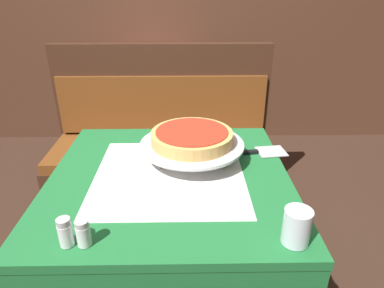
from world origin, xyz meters
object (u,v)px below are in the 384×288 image
object	(u,v)px
water_glass_near	(297,227)
condiment_caddy	(136,68)
dining_table_rear	(149,87)
pizza_pan_stand	(192,145)
pizza_server	(257,152)
dining_table_front	(170,198)
pepper_shaker	(83,233)
booth_bench	(163,168)
salt_shaker	(65,232)
deep_dish_pizza	(192,137)

from	to	relation	value
water_glass_near	condiment_caddy	world-z (taller)	condiment_caddy
dining_table_rear	condiment_caddy	world-z (taller)	condiment_caddy
dining_table_rear	water_glass_near	xyz separation A→B (m)	(0.58, -1.90, 0.16)
pizza_pan_stand	pizza_server	bearing A→B (deg)	11.49
dining_table_front	pepper_shaker	size ratio (longest dim) A/B	11.29
dining_table_front	booth_bench	world-z (taller)	booth_bench
pizza_pan_stand	salt_shaker	bearing A→B (deg)	-125.74
dining_table_front	pizza_server	bearing A→B (deg)	25.67
dining_table_rear	condiment_caddy	xyz separation A→B (m)	(-0.09, -0.02, 0.15)
deep_dish_pizza	water_glass_near	xyz separation A→B (m)	(0.27, -0.48, -0.05)
dining_table_rear	pizza_server	world-z (taller)	pizza_server
dining_table_rear	condiment_caddy	distance (m)	0.18
dining_table_front	pizza_server	distance (m)	0.41
water_glass_near	pepper_shaker	distance (m)	0.57
dining_table_front	pizza_pan_stand	size ratio (longest dim) A/B	2.16
booth_bench	salt_shaker	world-z (taller)	booth_bench
salt_shaker	booth_bench	bearing A→B (deg)	81.38
pepper_shaker	condiment_caddy	world-z (taller)	condiment_caddy
deep_dish_pizza	water_glass_near	world-z (taller)	deep_dish_pizza
pizza_pan_stand	pizza_server	distance (m)	0.28
water_glass_near	condiment_caddy	bearing A→B (deg)	109.80
deep_dish_pizza	pizza_server	xyz separation A→B (m)	(0.27, 0.05, -0.10)
pizza_pan_stand	pizza_server	world-z (taller)	pizza_pan_stand
dining_table_front	water_glass_near	distance (m)	0.53
dining_table_front	condiment_caddy	size ratio (longest dim) A/B	4.92
pizza_pan_stand	water_glass_near	bearing A→B (deg)	-60.37
pizza_pan_stand	deep_dish_pizza	world-z (taller)	deep_dish_pizza
water_glass_near	pepper_shaker	bearing A→B (deg)	-179.98
salt_shaker	condiment_caddy	xyz separation A→B (m)	(-0.06, 1.88, -0.00)
pepper_shaker	condiment_caddy	xyz separation A→B (m)	(-0.11, 1.88, 0.00)
pepper_shaker	condiment_caddy	distance (m)	1.88
salt_shaker	pepper_shaker	bearing A→B (deg)	0.00
deep_dish_pizza	condiment_caddy	world-z (taller)	condiment_caddy
dining_table_rear	pepper_shaker	world-z (taller)	pepper_shaker
pepper_shaker	condiment_caddy	size ratio (longest dim) A/B	0.44
pizza_pan_stand	deep_dish_pizza	size ratio (longest dim) A/B	1.28
deep_dish_pizza	pizza_server	size ratio (longest dim) A/B	1.16
dining_table_rear	water_glass_near	size ratio (longest dim) A/B	7.11
dining_table_front	booth_bench	size ratio (longest dim) A/B	0.66
pizza_server	salt_shaker	size ratio (longest dim) A/B	3.25
booth_bench	salt_shaker	distance (m)	1.25
booth_bench	pizza_server	xyz separation A→B (m)	(0.44, -0.62, 0.42)
pizza_server	booth_bench	bearing A→B (deg)	125.20
booth_bench	condiment_caddy	distance (m)	0.89
booth_bench	pizza_pan_stand	xyz separation A→B (m)	(0.17, -0.68, 0.48)
dining_table_front	deep_dish_pizza	bearing A→B (deg)	53.95
dining_table_front	pizza_pan_stand	world-z (taller)	pizza_pan_stand
pizza_pan_stand	deep_dish_pizza	xyz separation A→B (m)	(0.00, 0.00, 0.04)
booth_bench	condiment_caddy	bearing A→B (deg)	108.11
pizza_pan_stand	deep_dish_pizza	bearing A→B (deg)	0.00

